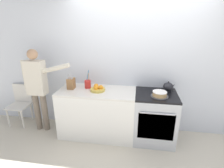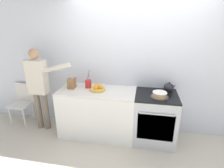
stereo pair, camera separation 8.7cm
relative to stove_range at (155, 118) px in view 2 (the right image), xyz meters
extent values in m
plane|color=beige|center=(-0.35, -0.32, -0.45)|extent=(16.00, 16.00, 0.00)
cube|color=silver|center=(-0.35, 0.35, 0.85)|extent=(8.00, 0.04, 2.60)
cube|color=white|center=(-1.04, 0.00, -0.02)|extent=(1.38, 0.65, 0.86)
cube|color=silver|center=(-1.04, 0.00, 0.43)|extent=(1.38, 0.65, 0.03)
cube|color=#B7BABF|center=(0.00, 0.00, -0.02)|extent=(0.71, 0.65, 0.86)
cube|color=black|center=(0.00, -0.32, 0.01)|extent=(0.58, 0.01, 0.47)
cylinder|color=#B7BABF|center=(0.00, -0.34, 0.26)|extent=(0.53, 0.02, 0.02)
cube|color=black|center=(0.00, 0.00, 0.43)|extent=(0.71, 0.65, 0.03)
cylinder|color=#4C4C51|center=(0.04, -0.09, 0.45)|extent=(0.29, 0.29, 0.01)
cylinder|color=tan|center=(0.04, -0.09, 0.47)|extent=(0.23, 0.23, 0.03)
cylinder|color=tan|center=(0.04, -0.09, 0.51)|extent=(0.22, 0.22, 0.03)
cylinder|color=white|center=(0.04, -0.09, 0.53)|extent=(0.23, 0.23, 0.01)
cylinder|color=#232328|center=(0.21, 0.20, 0.45)|extent=(0.12, 0.12, 0.01)
ellipsoid|color=#232328|center=(0.21, 0.20, 0.52)|extent=(0.18, 0.18, 0.15)
cone|color=#232328|center=(0.29, 0.20, 0.55)|extent=(0.09, 0.04, 0.08)
sphere|color=black|center=(0.21, 0.20, 0.61)|extent=(0.02, 0.02, 0.02)
cube|color=olive|center=(-1.53, 0.03, 0.54)|extent=(0.12, 0.15, 0.19)
cylinder|color=#B2B2B7|center=(-1.56, -0.01, 0.68)|extent=(0.01, 0.04, 0.08)
cylinder|color=#B2B2B7|center=(-1.53, -0.01, 0.67)|extent=(0.01, 0.03, 0.07)
cylinder|color=#B2B2B7|center=(-1.49, -0.01, 0.68)|extent=(0.01, 0.04, 0.08)
cylinder|color=#B2B2B7|center=(-1.56, 0.02, 0.68)|extent=(0.01, 0.04, 0.08)
cylinder|color=#B2B2B7|center=(-1.53, 0.02, 0.69)|extent=(0.01, 0.04, 0.10)
cylinder|color=#B2B2B7|center=(-1.49, 0.03, 0.67)|extent=(0.01, 0.03, 0.06)
cylinder|color=red|center=(-1.24, 0.11, 0.52)|extent=(0.11, 0.11, 0.14)
cylinder|color=#A37A51|center=(-1.22, 0.11, 0.62)|extent=(0.02, 0.06, 0.24)
cylinder|color=teal|center=(-1.25, 0.13, 0.64)|extent=(0.07, 0.03, 0.28)
cylinder|color=gold|center=(-1.02, -0.01, 0.47)|extent=(0.26, 0.26, 0.04)
sphere|color=orange|center=(-0.97, -0.01, 0.51)|extent=(0.08, 0.08, 0.08)
sphere|color=orange|center=(-1.07, 0.05, 0.51)|extent=(0.08, 0.08, 0.08)
sphere|color=orange|center=(-1.05, -0.03, 0.51)|extent=(0.08, 0.08, 0.08)
sphere|color=orange|center=(-1.05, -0.05, 0.51)|extent=(0.08, 0.08, 0.08)
cylinder|color=#7A6B5B|center=(-2.25, -0.03, -0.06)|extent=(0.11, 0.11, 0.77)
cylinder|color=#7A6B5B|center=(-2.09, -0.03, -0.06)|extent=(0.11, 0.11, 0.77)
cube|color=beige|center=(-2.17, -0.03, 0.64)|extent=(0.34, 0.20, 0.64)
cylinder|color=beige|center=(-2.38, -0.03, 0.69)|extent=(0.08, 0.08, 0.54)
cylinder|color=beige|center=(-1.77, -0.03, 0.83)|extent=(0.54, 0.08, 0.22)
sphere|color=tan|center=(-2.17, -0.03, 1.07)|extent=(0.18, 0.18, 0.18)
cylinder|color=silver|center=(-2.90, -0.07, -0.25)|extent=(0.04, 0.04, 0.40)
cylinder|color=silver|center=(-2.58, -0.07, -0.25)|extent=(0.04, 0.04, 0.40)
cylinder|color=silver|center=(-2.90, 0.25, -0.25)|extent=(0.04, 0.04, 0.40)
cylinder|color=silver|center=(-2.58, 0.25, -0.25)|extent=(0.04, 0.04, 0.40)
cube|color=silver|center=(-2.74, 0.09, -0.03)|extent=(0.40, 0.40, 0.02)
cube|color=silver|center=(-2.74, 0.27, 0.18)|extent=(0.40, 0.03, 0.40)
camera|label=1|loc=(-0.33, -2.82, 1.61)|focal=28.00mm
camera|label=2|loc=(-0.24, -2.80, 1.61)|focal=28.00mm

